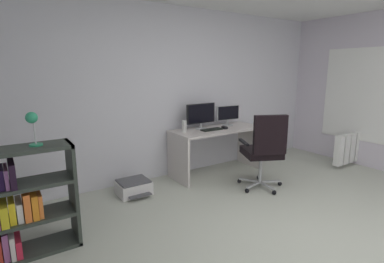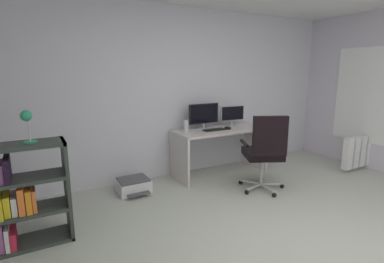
% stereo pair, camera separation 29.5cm
% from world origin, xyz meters
% --- Properties ---
extents(ground_plane, '(5.55, 5.14, 0.02)m').
position_xyz_m(ground_plane, '(0.00, 0.00, -0.01)').
color(ground_plane, '#B6BAAB').
rests_on(ground_plane, ground).
extents(wall_back, '(5.55, 0.10, 2.53)m').
position_xyz_m(wall_back, '(0.00, 2.62, 1.26)').
color(wall_back, silver).
rests_on(wall_back, ground).
extents(window_pane, '(0.01, 1.22, 1.46)m').
position_xyz_m(window_pane, '(2.77, 1.26, 1.20)').
color(window_pane, white).
extents(window_frame, '(0.02, 1.30, 1.54)m').
position_xyz_m(window_frame, '(2.76, 1.26, 1.20)').
color(window_frame, white).
extents(desk, '(1.47, 0.61, 0.72)m').
position_xyz_m(desk, '(0.46, 2.23, 0.53)').
color(desk, silver).
rests_on(desk, ground).
extents(monitor_main, '(0.51, 0.18, 0.39)m').
position_xyz_m(monitor_main, '(0.23, 2.34, 0.95)').
color(monitor_main, '#B2B5B7').
rests_on(monitor_main, desk).
extents(monitor_secondary, '(0.43, 0.18, 0.33)m').
position_xyz_m(monitor_secondary, '(0.76, 2.34, 0.91)').
color(monitor_secondary, '#B2B5B7').
rests_on(monitor_secondary, desk).
extents(keyboard, '(0.34, 0.13, 0.02)m').
position_xyz_m(keyboard, '(0.31, 2.17, 0.73)').
color(keyboard, black).
rests_on(keyboard, desk).
extents(computer_mouse, '(0.07, 0.11, 0.03)m').
position_xyz_m(computer_mouse, '(0.54, 2.15, 0.74)').
color(computer_mouse, black).
rests_on(computer_mouse, desk).
extents(desktop_speaker, '(0.07, 0.07, 0.17)m').
position_xyz_m(desktop_speaker, '(-0.10, 2.29, 0.81)').
color(desktop_speaker, silver).
rests_on(desktop_speaker, desk).
extents(office_chair, '(0.65, 0.69, 1.06)m').
position_xyz_m(office_chair, '(0.56, 1.34, 0.59)').
color(office_chair, '#B7BABC').
rests_on(office_chair, ground).
extents(bookshelf, '(0.72, 0.33, 0.98)m').
position_xyz_m(bookshelf, '(-2.27, 1.48, 0.47)').
color(bookshelf, '#303730').
rests_on(bookshelf, ground).
extents(desk_lamp, '(0.12, 0.11, 0.30)m').
position_xyz_m(desk_lamp, '(-2.13, 1.48, 1.18)').
color(desk_lamp, '#289365').
rests_on(desk_lamp, bookshelf).
extents(printer, '(0.42, 0.44, 0.19)m').
position_xyz_m(printer, '(-0.97, 2.18, 0.09)').
color(printer, silver).
rests_on(printer, ground).
extents(radiator, '(0.98, 0.10, 0.50)m').
position_xyz_m(radiator, '(2.67, 1.26, 0.31)').
color(radiator, white).
rests_on(radiator, ground).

